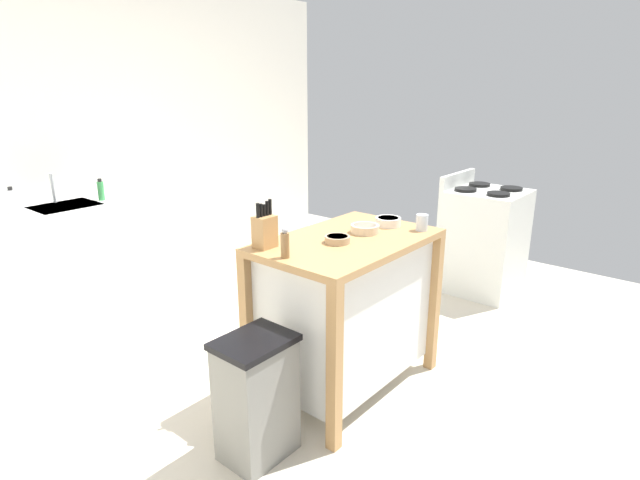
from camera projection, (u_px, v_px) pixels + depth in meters
ground_plane at (313, 393)px, 3.04m from camera, size 6.41×6.41×0.00m
wall_back at (83, 141)px, 4.15m from camera, size 5.41×0.10×2.60m
kitchen_island at (346, 305)px, 2.99m from camera, size 1.05×0.67×0.93m
knife_block at (265, 230)px, 2.68m from camera, size 0.11×0.09×0.25m
bowl_ceramic_wide at (337, 239)px, 2.78m from camera, size 0.14×0.14×0.04m
bowl_stoneware_deep at (388, 221)px, 3.10m from camera, size 0.15×0.15×0.05m
bowl_ceramic_small at (365, 228)px, 2.96m from camera, size 0.16×0.16×0.05m
drinking_cup at (422, 223)px, 3.00m from camera, size 0.07×0.07×0.10m
pepper_grinder at (285, 244)px, 2.53m from camera, size 0.04×0.04×0.16m
trash_bin at (257, 398)px, 2.46m from camera, size 0.36×0.28×0.63m
sink_counter at (72, 261)px, 3.92m from camera, size 1.51×0.60×0.89m
sink_faucet at (53, 188)px, 3.84m from camera, size 0.02×0.02×0.22m
bottle_spray_cleaner at (101, 190)px, 3.93m from camera, size 0.05×0.05×0.17m
bottle_dish_soap at (12, 201)px, 3.54m from camera, size 0.05×0.05×0.19m
stove at (483, 240)px, 4.42m from camera, size 0.60×0.60×1.01m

